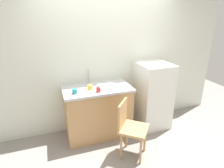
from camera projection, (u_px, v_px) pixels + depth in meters
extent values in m
plane|color=gray|center=(126.00, 152.00, 3.01)|extent=(8.00, 8.00, 0.00)
cube|color=silver|center=(106.00, 61.00, 3.45)|extent=(4.80, 0.10, 2.56)
cube|color=tan|center=(98.00, 112.00, 3.34)|extent=(1.12, 0.60, 0.88)
cube|color=#B7B7BC|center=(97.00, 89.00, 3.18)|extent=(1.16, 0.64, 0.04)
cylinder|color=#B7B7BC|center=(89.00, 76.00, 3.32)|extent=(0.02, 0.02, 0.26)
cube|color=silver|center=(152.00, 95.00, 3.60)|extent=(0.58, 0.64, 1.25)
cylinder|color=tan|center=(141.00, 151.00, 2.70)|extent=(0.04, 0.04, 0.45)
cylinder|color=tan|center=(145.00, 139.00, 2.97)|extent=(0.04, 0.04, 0.45)
cylinder|color=tan|center=(121.00, 146.00, 2.80)|extent=(0.04, 0.04, 0.45)
cylinder|color=tan|center=(127.00, 135.00, 3.07)|extent=(0.04, 0.04, 0.45)
cube|color=tan|center=(134.00, 129.00, 2.80)|extent=(0.56, 0.56, 0.04)
cube|color=tan|center=(122.00, 114.00, 2.79)|extent=(0.26, 0.29, 0.40)
cube|color=white|center=(107.00, 87.00, 3.14)|extent=(0.28, 0.20, 0.05)
cylinder|color=red|center=(98.00, 89.00, 2.98)|extent=(0.07, 0.07, 0.09)
cylinder|color=yellow|center=(90.00, 87.00, 3.08)|extent=(0.07, 0.07, 0.08)
cylinder|color=teal|center=(75.00, 91.00, 2.92)|extent=(0.08, 0.08, 0.08)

